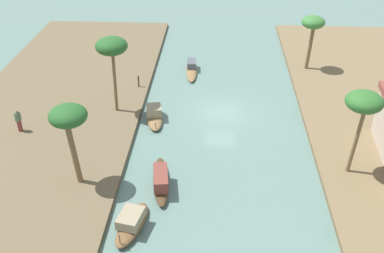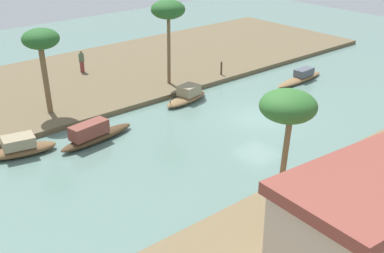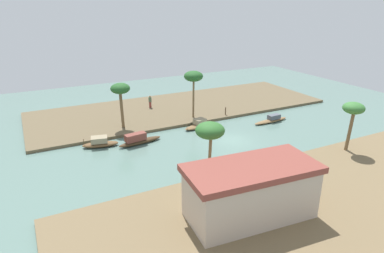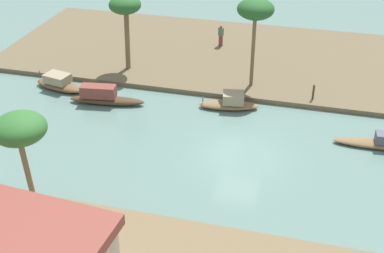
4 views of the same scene
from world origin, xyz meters
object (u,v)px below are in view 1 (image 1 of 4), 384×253
Objects in this scene: palm_tree_left_near at (112,47)px; palm_tree_right_short at (313,24)px; mooring_post at (139,81)px; sampan_with_red_awning at (161,180)px; palm_tree_right_tall at (364,103)px; sampan_downstream_large at (132,222)px; sampan_open_hull at (192,68)px; sampan_midstream at (154,116)px; palm_tree_left_far at (68,119)px; person_on_near_bank at (19,121)px.

palm_tree_left_near is 18.71m from palm_tree_right_short.
sampan_with_red_awning is at bearing 14.62° from mooring_post.
palm_tree_right_tall is 16.24m from palm_tree_right_short.
sampan_downstream_large is at bearing -66.69° from palm_tree_right_tall.
palm_tree_left_near reaches higher than palm_tree_right_tall.
sampan_open_hull is (-17.46, 0.91, -0.18)m from sampan_with_red_awning.
sampan_with_red_awning is at bearing -0.47° from sampan_midstream.
sampan_with_red_awning reaches higher than sampan_downstream_large.
mooring_post is (4.21, -4.36, 0.53)m from sampan_open_hull.
palm_tree_left_near reaches higher than mooring_post.
palm_tree_right_tall is (15.60, 11.15, 4.96)m from sampan_open_hull.
palm_tree_left_far is 0.94× the size of palm_tree_right_tall.
mooring_post is at bearing -173.27° from sampan_with_red_awning.
person_on_near_bank is at bearing -85.12° from sampan_midstream.
palm_tree_left_far is at bearing -34.75° from sampan_midstream.
palm_tree_left_far is 17.37m from palm_tree_right_tall.
person_on_near_bank is at bearing -61.14° from palm_tree_right_short.
palm_tree_right_tall is at bearing 32.22° from sampan_open_hull.
palm_tree_right_tall reaches higher than palm_tree_right_short.
person_on_near_bank is (-9.34, -9.84, 0.68)m from sampan_downstream_large.
palm_tree_left_far is at bearing -95.78° from sampan_with_red_awning.
person_on_near_bank is (11.97, -11.94, 0.80)m from sampan_open_hull.
sampan_downstream_large is at bearing 7.55° from mooring_post.
person_on_near_bank is 0.29× the size of palm_tree_left_near.
sampan_midstream is at bearing -177.74° from sampan_with_red_awning.
palm_tree_left_near reaches higher than sampan_with_red_awning.
mooring_post is at bearing 166.10° from palm_tree_left_near.
person_on_near_bank is 0.33× the size of palm_tree_left_far.
palm_tree_right_tall is at bearing -73.63° from person_on_near_bank.
sampan_with_red_awning is 0.89× the size of palm_tree_right_tall.
palm_tree_right_short is at bearing 161.56° from sampan_downstream_large.
sampan_open_hull is at bearing 155.13° from sampan_midstream.
palm_tree_right_short is at bearing -35.83° from person_on_near_bank.
palm_tree_left_near is 1.13× the size of palm_tree_left_far.
palm_tree_right_tall is (-1.86, 12.06, 4.78)m from sampan_with_red_awning.
sampan_midstream reaches higher than sampan_open_hull.
palm_tree_right_short is (-9.94, 13.28, 4.19)m from sampan_midstream.
sampan_midstream is 9.96m from person_on_near_bank.
sampan_midstream is at bearing 21.37° from mooring_post.
sampan_midstream is at bearing -53.17° from palm_tree_right_short.
palm_tree_left_far is at bearing -22.40° from sampan_open_hull.
palm_tree_right_tall is (-5.71, 13.25, 4.84)m from sampan_downstream_large.
palm_tree_right_short is at bearing -179.17° from palm_tree_right_tall.
person_on_near_bank is at bearing -124.34° from sampan_with_red_awning.
sampan_with_red_awning is 2.89× the size of person_on_near_bank.
person_on_near_bank is at bearing -48.27° from sampan_open_hull.
sampan_with_red_awning is 1.00× the size of palm_tree_right_short.
person_on_near_bank is at bearing -61.72° from palm_tree_left_near.
mooring_post is (-17.10, -2.27, 0.41)m from sampan_downstream_large.
sampan_downstream_large is 0.78× the size of palm_tree_right_short.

